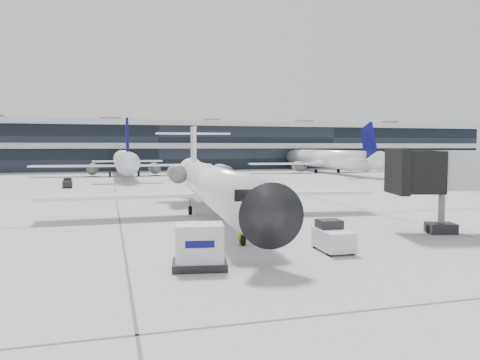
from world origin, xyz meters
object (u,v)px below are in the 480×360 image
object	(u,v)px
ramp_worker	(242,227)
cargo_uld	(199,247)
baggage_tug	(333,238)
regional_jet	(212,183)

from	to	relation	value
ramp_worker	cargo_uld	distance (m)	5.32
baggage_tug	cargo_uld	world-z (taller)	cargo_uld
regional_jet	baggage_tug	bearing A→B (deg)	-72.23
regional_jet	baggage_tug	xyz separation A→B (m)	(3.39, -13.52, -1.83)
baggage_tug	cargo_uld	size ratio (longest dim) A/B	0.95
baggage_tug	cargo_uld	xyz separation A→B (m)	(-7.27, -1.57, 0.28)
baggage_tug	regional_jet	bearing A→B (deg)	106.07
ramp_worker	cargo_uld	bearing A→B (deg)	49.18
baggage_tug	cargo_uld	bearing A→B (deg)	-165.84
regional_jet	cargo_uld	xyz separation A→B (m)	(-3.88, -15.09, -1.55)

